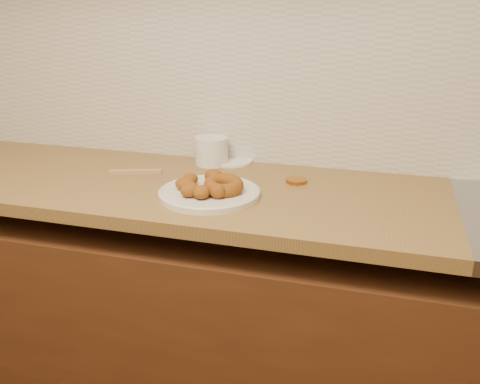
% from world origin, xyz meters
% --- Properties ---
extents(wall_back, '(4.00, 0.02, 2.70)m').
position_xyz_m(wall_back, '(0.00, 2.00, 1.35)').
color(wall_back, tan).
rests_on(wall_back, ground).
extents(base_cabinet, '(3.60, 0.60, 0.77)m').
position_xyz_m(base_cabinet, '(0.00, 1.69, 0.39)').
color(base_cabinet, '#4E2815').
rests_on(base_cabinet, floor).
extents(butcher_block, '(2.30, 0.62, 0.04)m').
position_xyz_m(butcher_block, '(-0.65, 1.69, 0.88)').
color(butcher_block, olive).
rests_on(butcher_block, base_cabinet).
extents(backsplash, '(3.60, 0.02, 0.60)m').
position_xyz_m(backsplash, '(0.00, 1.99, 1.20)').
color(backsplash, beige).
rests_on(backsplash, wall_back).
extents(donut_plate, '(0.30, 0.30, 0.02)m').
position_xyz_m(donut_plate, '(-0.20, 1.60, 0.91)').
color(donut_plate, beige).
rests_on(donut_plate, butcher_block).
extents(ring_donut, '(0.16, 0.17, 0.05)m').
position_xyz_m(ring_donut, '(-0.15, 1.60, 0.94)').
color(ring_donut, brown).
rests_on(ring_donut, donut_plate).
extents(fried_dough_chunks, '(0.17, 0.21, 0.05)m').
position_xyz_m(fried_dough_chunks, '(-0.22, 1.59, 0.94)').
color(fried_dough_chunks, brown).
rests_on(fried_dough_chunks, donut_plate).
extents(plastic_tub, '(0.13, 0.13, 0.10)m').
position_xyz_m(plastic_tub, '(-0.30, 1.91, 0.95)').
color(plastic_tub, silver).
rests_on(plastic_tub, butcher_block).
extents(tub_lid, '(0.19, 0.19, 0.01)m').
position_xyz_m(tub_lid, '(-0.24, 1.95, 0.90)').
color(tub_lid, white).
rests_on(tub_lid, butcher_block).
extents(brass_jar_lid, '(0.08, 0.08, 0.01)m').
position_xyz_m(brass_jar_lid, '(0.03, 1.80, 0.91)').
color(brass_jar_lid, '#AE6B20').
rests_on(brass_jar_lid, butcher_block).
extents(wooden_utensil, '(0.17, 0.08, 0.01)m').
position_xyz_m(wooden_utensil, '(-0.51, 1.73, 0.91)').
color(wooden_utensil, '#A47D56').
rests_on(wooden_utensil, butcher_block).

